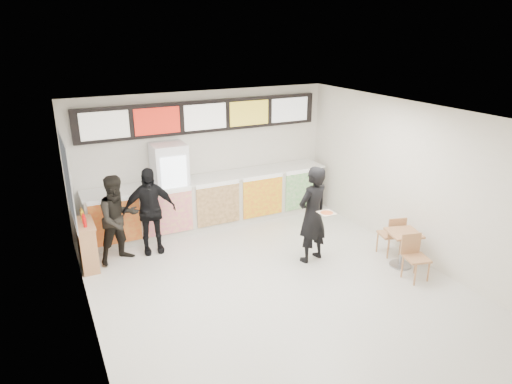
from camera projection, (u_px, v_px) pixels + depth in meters
floor at (278, 289)px, 7.92m from camera, size 7.00×7.00×0.00m
ceiling at (281, 117)px, 6.90m from camera, size 7.00×7.00×0.00m
wall_back at (205, 157)px, 10.37m from camera, size 6.00×0.00×6.00m
wall_left at (85, 245)px, 6.16m from camera, size 0.00×7.00×7.00m
wall_right at (417, 183)px, 8.66m from camera, size 0.00×7.00×7.00m
service_counter at (212, 201)px, 10.33m from camera, size 5.56×0.77×1.14m
menu_board at (204, 116)px, 9.97m from camera, size 5.50×0.14×0.70m
drinks_fridge at (171, 189)px, 9.82m from camera, size 0.70×0.67×2.00m
mirror_panel at (67, 177)px, 8.15m from camera, size 0.01×2.00×1.50m
customer_main at (313, 215)px, 8.61m from camera, size 0.78×0.61×1.90m
customer_left at (119, 219)px, 8.62m from camera, size 1.00×0.88×1.73m
customer_mid at (149, 211)px, 8.96m from camera, size 1.07×0.52×1.76m
pizza_slice at (327, 212)px, 8.16m from camera, size 0.36×0.36×0.02m
cafe_table at (403, 243)px, 8.53m from camera, size 0.74×1.47×0.83m
condiment_ledge at (87, 244)px, 8.51m from camera, size 0.33×0.81×1.08m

